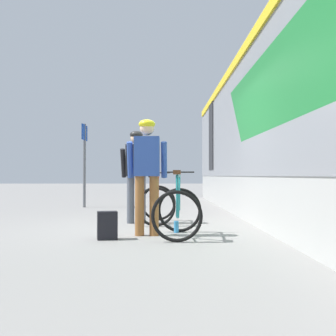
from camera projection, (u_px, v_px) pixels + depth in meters
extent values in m
plane|color=gray|center=(153.00, 229.00, 7.06)|extent=(80.00, 80.00, 0.00)
cube|color=#238C3D|center=(273.00, 114.00, 5.99)|extent=(0.39, 5.20, 1.67)
cube|color=yellow|center=(268.00, 11.00, 6.30)|extent=(0.04, 21.29, 0.20)
cube|color=black|center=(256.00, 97.00, 7.05)|extent=(0.04, 1.10, 0.80)
cube|color=black|center=(211.00, 136.00, 13.88)|extent=(0.03, 1.10, 2.29)
cylinder|color=#4C515B|center=(131.00, 200.00, 7.88)|extent=(0.14, 0.14, 0.90)
cylinder|color=#4C515B|center=(142.00, 200.00, 7.86)|extent=(0.14, 0.14, 0.90)
cube|color=black|center=(136.00, 160.00, 7.89)|extent=(0.40, 0.27, 0.60)
cylinder|color=black|center=(123.00, 163.00, 7.95)|extent=(0.11, 0.27, 0.56)
cylinder|color=black|center=(150.00, 163.00, 7.91)|extent=(0.11, 0.27, 0.56)
sphere|color=beige|center=(136.00, 138.00, 7.89)|extent=(0.22, 0.22, 0.22)
ellipsoid|color=black|center=(136.00, 135.00, 7.90)|extent=(0.28, 0.30, 0.14)
cylinder|color=#935B2D|center=(140.00, 206.00, 6.26)|extent=(0.14, 0.14, 0.90)
cylinder|color=#935B2D|center=(154.00, 206.00, 6.26)|extent=(0.14, 0.14, 0.90)
cube|color=#2D4C9E|center=(147.00, 156.00, 6.27)|extent=(0.39, 0.25, 0.60)
cylinder|color=#2D4C9E|center=(130.00, 160.00, 6.32)|extent=(0.10, 0.26, 0.56)
cylinder|color=#2D4C9E|center=(164.00, 160.00, 6.31)|extent=(0.10, 0.26, 0.56)
sphere|color=beige|center=(147.00, 128.00, 6.28)|extent=(0.22, 0.22, 0.22)
ellipsoid|color=yellow|center=(147.00, 124.00, 6.28)|extent=(0.26, 0.28, 0.14)
torus|color=black|center=(158.00, 203.00, 8.38)|extent=(0.71, 0.07, 0.71)
torus|color=black|center=(156.00, 207.00, 7.36)|extent=(0.71, 0.07, 0.71)
cylinder|color=red|center=(157.00, 191.00, 8.03)|extent=(0.06, 0.64, 0.63)
cylinder|color=red|center=(157.00, 176.00, 7.92)|extent=(0.07, 0.85, 0.04)
cylinder|color=red|center=(156.00, 192.00, 7.60)|extent=(0.05, 0.28, 0.62)
cylinder|color=red|center=(156.00, 207.00, 7.54)|extent=(0.04, 0.36, 0.08)
cylinder|color=red|center=(156.00, 191.00, 7.43)|extent=(0.03, 0.14, 0.56)
cylinder|color=red|center=(158.00, 189.00, 8.36)|extent=(0.03, 0.08, 0.55)
cylinder|color=black|center=(158.00, 173.00, 8.34)|extent=(0.48, 0.04, 0.02)
cube|color=#4C2D19|center=(156.00, 173.00, 7.46)|extent=(0.11, 0.24, 0.06)
torus|color=black|center=(179.00, 210.00, 6.65)|extent=(0.71, 0.10, 0.71)
torus|color=black|center=(177.00, 216.00, 5.63)|extent=(0.71, 0.10, 0.71)
cylinder|color=#197A7F|center=(179.00, 196.00, 6.30)|extent=(0.09, 0.65, 0.63)
cylinder|color=#197A7F|center=(178.00, 176.00, 6.18)|extent=(0.10, 0.85, 0.04)
cylinder|color=#197A7F|center=(177.00, 197.00, 5.87)|extent=(0.06, 0.28, 0.62)
cylinder|color=#197A7F|center=(177.00, 217.00, 5.81)|extent=(0.05, 0.36, 0.08)
cylinder|color=#197A7F|center=(177.00, 196.00, 5.70)|extent=(0.03, 0.14, 0.56)
cylinder|color=#197A7F|center=(179.00, 193.00, 6.63)|extent=(0.04, 0.08, 0.55)
cylinder|color=black|center=(179.00, 172.00, 6.61)|extent=(0.48, 0.06, 0.02)
cube|color=#4C2D19|center=(177.00, 172.00, 5.73)|extent=(0.12, 0.25, 0.06)
cube|color=black|center=(107.00, 225.00, 5.88)|extent=(0.31, 0.23, 0.40)
cylinder|color=#338CCC|center=(176.00, 227.00, 6.57)|extent=(0.08, 0.08, 0.19)
cylinder|color=#595B60|center=(84.00, 165.00, 11.90)|extent=(0.08, 0.08, 2.40)
cube|color=#193F99|center=(85.00, 133.00, 11.92)|extent=(0.04, 0.70, 0.44)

